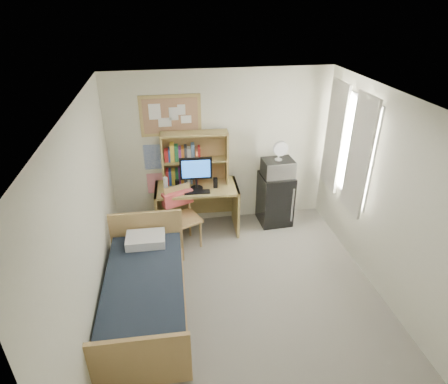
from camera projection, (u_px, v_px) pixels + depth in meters
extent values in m
cube|color=gray|center=(246.00, 300.00, 4.95)|extent=(3.60, 4.20, 0.02)
cube|color=silver|center=(253.00, 105.00, 3.72)|extent=(3.60, 4.20, 0.02)
cube|color=silver|center=(221.00, 150.00, 6.16)|extent=(3.60, 0.04, 2.60)
cube|color=silver|center=(318.00, 380.00, 2.51)|extent=(3.60, 0.04, 2.60)
cube|color=silver|center=(88.00, 231.00, 4.07)|extent=(0.04, 4.20, 2.60)
cube|color=silver|center=(392.00, 204.00, 4.59)|extent=(0.04, 4.20, 2.60)
cube|color=white|center=(348.00, 146.00, 5.49)|extent=(0.10, 1.40, 1.70)
cube|color=silver|center=(359.00, 156.00, 5.14)|extent=(0.04, 0.55, 1.70)
cube|color=silver|center=(334.00, 137.00, 5.83)|extent=(0.04, 0.55, 1.70)
cube|color=#A57957|center=(171.00, 116.00, 5.74)|extent=(0.94, 0.03, 0.64)
cube|color=#2A4EA9|center=(153.00, 157.00, 6.02)|extent=(0.30, 0.01, 0.42)
cube|color=#D42547|center=(156.00, 183.00, 6.24)|extent=(0.28, 0.01, 0.36)
cube|color=tan|center=(197.00, 209.00, 6.21)|extent=(1.36, 0.73, 0.83)
cube|color=tan|center=(184.00, 218.00, 5.80)|extent=(0.65, 0.65, 0.99)
cube|color=black|center=(275.00, 199.00, 6.45)|extent=(0.55, 0.55, 0.90)
cube|color=black|center=(146.00, 297.00, 4.62)|extent=(1.03, 1.99, 0.54)
cube|color=tan|center=(195.00, 158.00, 5.94)|extent=(1.06, 0.31, 0.86)
cube|color=black|center=(196.00, 173.00, 5.83)|extent=(0.50, 0.06, 0.54)
cube|color=black|center=(197.00, 192.00, 5.83)|extent=(0.41, 0.15, 0.02)
cube|color=black|center=(177.00, 185.00, 5.89)|extent=(0.07, 0.07, 0.17)
cube|color=black|center=(215.00, 183.00, 5.95)|extent=(0.07, 0.07, 0.17)
cylinder|color=white|center=(166.00, 184.00, 5.81)|extent=(0.07, 0.07, 0.24)
cube|color=#D24F52|center=(178.00, 198.00, 5.82)|extent=(0.50, 0.32, 0.23)
cube|color=silver|center=(278.00, 168.00, 6.15)|extent=(0.51, 0.40, 0.29)
cylinder|color=white|center=(279.00, 151.00, 6.01)|extent=(0.25, 0.25, 0.30)
cube|color=white|center=(146.00, 239.00, 5.12)|extent=(0.53, 0.38, 0.13)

